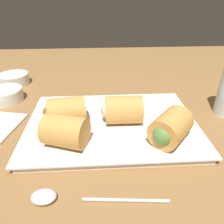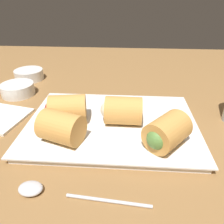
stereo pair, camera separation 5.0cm
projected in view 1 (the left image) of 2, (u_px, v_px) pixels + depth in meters
table_surface at (130, 139)px, 44.14cm from camera, size 180.00×140.00×2.00cm
serving_plate at (112, 124)px, 45.55cm from camera, size 34.51×24.98×1.50cm
roll_front_left at (121, 110)px, 43.65cm from camera, size 8.25×5.70×5.62cm
roll_front_right at (63, 131)px, 37.47cm from camera, size 8.80×7.70×5.62cm
roll_back_left at (170, 129)px, 37.99cm from camera, size 9.01×9.15×5.62cm
roll_back_right at (64, 112)px, 43.04cm from camera, size 8.58×6.67×5.62cm
dipping_bowl_near at (5, 94)px, 55.87cm from camera, size 8.67×8.67×3.10cm
dipping_bowl_far at (14, 79)px, 65.29cm from camera, size 8.67×8.67×3.10cm
spoon at (60, 197)px, 30.16cm from camera, size 19.26×3.30×1.24cm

